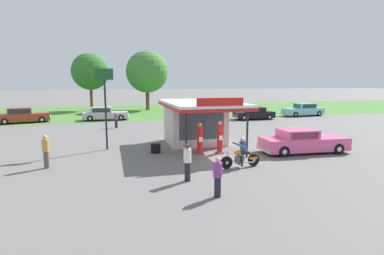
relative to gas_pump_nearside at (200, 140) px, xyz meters
name	(u,v)px	position (x,y,z in m)	size (l,w,h in m)	color
ground_plane	(224,159)	(1.05, -1.30, -0.88)	(300.00, 300.00, 0.00)	slate
grass_verge_strip	(153,111)	(1.05, 28.70, -0.88)	(120.00, 24.00, 0.01)	#477A33
service_station_kiosk	(196,119)	(0.63, 3.15, 0.88)	(4.50, 7.34, 3.50)	beige
gas_pump_nearside	(200,140)	(0.00, 0.00, 0.00)	(0.44, 0.44, 1.93)	slate
gas_pump_offside	(220,139)	(1.27, 0.00, 0.03)	(0.44, 0.44, 2.00)	slate
motorcycle_with_rider	(241,155)	(1.27, -3.19, -0.23)	(2.21, 0.70, 1.58)	black
featured_classic_sedan	(302,142)	(6.32, -1.04, -0.21)	(5.57, 2.26, 1.46)	#E55993
parked_car_back_row_right	(254,114)	(10.95, 15.15, -0.23)	(4.86, 1.90, 1.40)	black
parked_car_second_row_spare	(22,116)	(-14.17, 18.68, -0.15)	(5.49, 3.15, 1.61)	#993819
parked_car_back_row_centre	(303,110)	(18.69, 16.93, -0.15)	(5.51, 2.25, 1.58)	#7AC6D1
parked_car_back_row_left	(105,114)	(-5.74, 18.92, -0.20)	(5.13, 2.05, 1.48)	#B7B7BC
bystander_chatting_near_pumps	(116,120)	(-4.64, 12.42, -0.10)	(0.34, 0.34, 1.50)	black
bystander_standing_back_lot	(218,176)	(-1.28, -6.78, -0.06)	(0.34, 0.34, 1.57)	black
bystander_leaning_by_kiosk	(46,151)	(-8.37, -0.80, 0.02)	(0.34, 0.34, 1.71)	brown
bystander_strolling_foreground	(187,161)	(-1.93, -4.64, 0.02)	(0.37, 0.37, 1.69)	black
tree_oak_distant_spare	(147,73)	(0.42, 30.18, 4.76)	(6.34, 6.34, 8.96)	brown
tree_oak_far_left	(90,71)	(-7.80, 31.47, 4.91)	(5.47, 5.47, 8.54)	brown
roadside_pole_sign	(105,95)	(-5.42, 2.91, 2.62)	(1.10, 0.12, 5.17)	black
spare_tire_stack	(156,148)	(-2.51, 1.20, -0.61)	(0.60, 0.60, 0.54)	black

